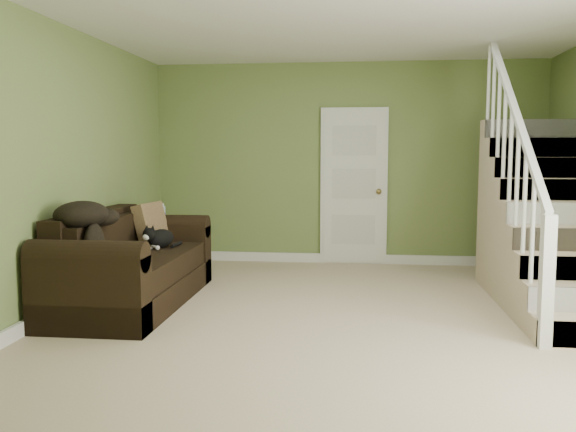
% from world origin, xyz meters
% --- Properties ---
extents(floor, '(5.00, 5.50, 0.01)m').
position_xyz_m(floor, '(0.00, 0.00, 0.00)').
color(floor, tan).
rests_on(floor, ground).
extents(ceiling, '(5.00, 5.50, 0.01)m').
position_xyz_m(ceiling, '(0.00, 0.00, 2.60)').
color(ceiling, white).
rests_on(ceiling, wall_back).
extents(wall_back, '(5.00, 0.04, 2.60)m').
position_xyz_m(wall_back, '(0.00, 2.75, 1.30)').
color(wall_back, olive).
rests_on(wall_back, floor).
extents(wall_front, '(5.00, 0.04, 2.60)m').
position_xyz_m(wall_front, '(0.00, -2.75, 1.30)').
color(wall_front, olive).
rests_on(wall_front, floor).
extents(wall_left, '(0.04, 5.50, 2.60)m').
position_xyz_m(wall_left, '(-2.50, 0.00, 1.30)').
color(wall_left, olive).
rests_on(wall_left, floor).
extents(baseboard_back, '(5.00, 0.04, 0.12)m').
position_xyz_m(baseboard_back, '(0.00, 2.72, 0.06)').
color(baseboard_back, white).
rests_on(baseboard_back, floor).
extents(baseboard_left, '(0.04, 5.50, 0.12)m').
position_xyz_m(baseboard_left, '(-2.47, 0.00, 0.06)').
color(baseboard_left, white).
rests_on(baseboard_left, floor).
extents(door, '(0.86, 0.12, 2.02)m').
position_xyz_m(door, '(0.10, 2.71, 1.01)').
color(door, white).
rests_on(door, floor).
extents(staircase, '(1.00, 2.51, 2.82)m').
position_xyz_m(staircase, '(1.99, 0.97, 0.64)').
color(staircase, tan).
rests_on(staircase, floor).
extents(sofa, '(0.97, 2.24, 0.89)m').
position_xyz_m(sofa, '(-2.02, 0.32, 0.34)').
color(sofa, black).
rests_on(sofa, floor).
extents(side_table, '(0.62, 0.62, 0.86)m').
position_xyz_m(side_table, '(-2.15, 1.57, 0.32)').
color(side_table, black).
rests_on(side_table, floor).
extents(cat, '(0.30, 0.54, 0.26)m').
position_xyz_m(cat, '(-1.84, 0.71, 0.58)').
color(cat, black).
rests_on(cat, sofa).
extents(banana, '(0.17, 0.20, 0.06)m').
position_xyz_m(banana, '(-1.94, 0.07, 0.51)').
color(banana, yellow).
rests_on(banana, sofa).
extents(throw_pillow, '(0.30, 0.51, 0.50)m').
position_xyz_m(throw_pillow, '(-2.01, 0.98, 0.67)').
color(throw_pillow, '#472B1C').
rests_on(throw_pillow, sofa).
extents(throw_blanket, '(0.57, 0.66, 0.23)m').
position_xyz_m(throw_blanket, '(-2.21, -0.25, 0.92)').
color(throw_blanket, black).
rests_on(throw_blanket, sofa).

